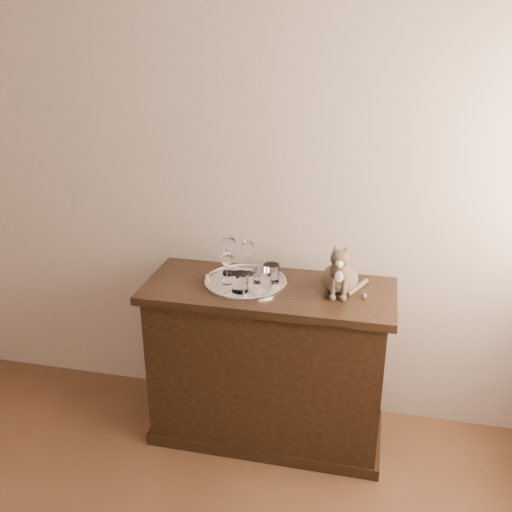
{
  "coord_description": "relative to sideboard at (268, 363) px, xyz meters",
  "views": [
    {
      "loc": [
        1.08,
        -0.48,
        2.01
      ],
      "look_at": [
        0.54,
        1.95,
        1.0
      ],
      "focal_mm": 40.0,
      "sensor_mm": 36.0,
      "label": 1
    }
  ],
  "objects": [
    {
      "name": "wine_glass_b",
      "position": [
        -0.13,
        0.12,
        0.52
      ],
      "size": [
        0.07,
        0.07,
        0.18
      ],
      "primitive_type": null,
      "color": "white",
      "rests_on": "tray"
    },
    {
      "name": "tumbler_b",
      "position": [
        -0.12,
        -0.09,
        0.48
      ],
      "size": [
        0.08,
        0.08,
        0.09
      ],
      "primitive_type": "cylinder",
      "color": "silver",
      "rests_on": "tray"
    },
    {
      "name": "cat",
      "position": [
        0.33,
        0.04,
        0.56
      ],
      "size": [
        0.27,
        0.25,
        0.26
      ],
      "primitive_type": null,
      "rotation": [
        0.0,
        0.0,
        0.02
      ],
      "color": "#47392A",
      "rests_on": "sideboard"
    },
    {
      "name": "tray",
      "position": [
        -0.12,
        0.02,
        0.43
      ],
      "size": [
        0.4,
        0.4,
        0.01
      ],
      "primitive_type": "cylinder",
      "color": "silver",
      "rests_on": "sideboard"
    },
    {
      "name": "tumbler_c",
      "position": [
        0.0,
        0.05,
        0.48
      ],
      "size": [
        0.08,
        0.08,
        0.09
      ],
      "primitive_type": "cylinder",
      "color": "white",
      "rests_on": "tray"
    },
    {
      "name": "sideboard",
      "position": [
        0.0,
        0.0,
        0.0
      ],
      "size": [
        1.2,
        0.5,
        0.85
      ],
      "primitive_type": null,
      "color": "black",
      "rests_on": "ground"
    },
    {
      "name": "wall_back",
      "position": [
        -0.6,
        0.31,
        0.93
      ],
      "size": [
        4.0,
        0.1,
        2.7
      ],
      "primitive_type": "cube",
      "color": "tan",
      "rests_on": "ground"
    },
    {
      "name": "wine_glass_c",
      "position": [
        -0.2,
        -0.01,
        0.52
      ],
      "size": [
        0.06,
        0.06,
        0.17
      ],
      "primitive_type": null,
      "color": "silver",
      "rests_on": "tray"
    },
    {
      "name": "wine_glass_a",
      "position": [
        -0.23,
        0.1,
        0.53
      ],
      "size": [
        0.08,
        0.08,
        0.2
      ],
      "primitive_type": null,
      "color": "silver",
      "rests_on": "tray"
    },
    {
      "name": "tumbler_a",
      "position": [
        -0.02,
        -0.04,
        0.48
      ],
      "size": [
        0.09,
        0.09,
        0.1
      ],
      "primitive_type": "cylinder",
      "color": "silver",
      "rests_on": "tray"
    }
  ]
}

